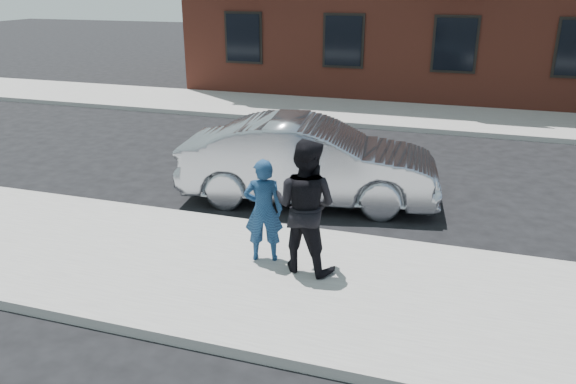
% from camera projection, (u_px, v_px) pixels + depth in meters
% --- Properties ---
extents(ground, '(100.00, 100.00, 0.00)m').
position_uv_depth(ground, '(393.00, 296.00, 7.94)').
color(ground, black).
rests_on(ground, ground).
extents(near_sidewalk, '(50.00, 3.50, 0.15)m').
position_uv_depth(near_sidewalk, '(391.00, 300.00, 7.69)').
color(near_sidewalk, gray).
rests_on(near_sidewalk, ground).
extents(near_curb, '(50.00, 0.10, 0.15)m').
position_uv_depth(near_curb, '(407.00, 245.00, 9.29)').
color(near_curb, '#999691').
rests_on(near_curb, ground).
extents(far_sidewalk, '(50.00, 3.50, 0.15)m').
position_uv_depth(far_sidewalk, '(442.00, 118.00, 17.93)').
color(far_sidewalk, gray).
rests_on(far_sidewalk, ground).
extents(far_curb, '(50.00, 0.10, 0.15)m').
position_uv_depth(far_curb, '(439.00, 131.00, 16.33)').
color(far_curb, '#999691').
rests_on(far_curb, ground).
extents(silver_sedan, '(5.25, 2.42, 1.67)m').
position_uv_depth(silver_sedan, '(309.00, 161.00, 11.12)').
color(silver_sedan, '#999BA3').
rests_on(silver_sedan, ground).
extents(man_hoodie, '(0.67, 0.54, 1.61)m').
position_uv_depth(man_hoodie, '(264.00, 210.00, 8.41)').
color(man_hoodie, navy).
rests_on(man_hoodie, near_sidewalk).
extents(man_peacoat, '(1.09, 0.91, 2.00)m').
position_uv_depth(man_peacoat, '(305.00, 206.00, 8.06)').
color(man_peacoat, black).
rests_on(man_peacoat, near_sidewalk).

